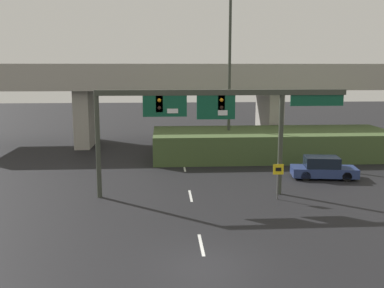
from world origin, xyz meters
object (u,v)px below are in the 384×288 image
(signal_gantry, at_px, (210,111))
(parked_sedan_near_right, at_px, (323,168))
(highway_light_pole_near, at_px, (230,43))
(speed_limit_sign, at_px, (278,176))

(signal_gantry, height_order, parked_sedan_near_right, signal_gantry)
(highway_light_pole_near, bearing_deg, speed_limit_sign, -85.66)
(highway_light_pole_near, relative_size, parked_sedan_near_right, 4.01)
(speed_limit_sign, bearing_deg, signal_gantry, 163.84)
(signal_gantry, relative_size, speed_limit_sign, 6.83)
(parked_sedan_near_right, bearing_deg, speed_limit_sign, -124.85)
(signal_gantry, height_order, highway_light_pole_near, highway_light_pole_near)
(highway_light_pole_near, xyz_separation_m, parked_sedan_near_right, (5.36, -8.10, -8.81))
(speed_limit_sign, relative_size, highway_light_pole_near, 0.12)
(speed_limit_sign, distance_m, highway_light_pole_near, 15.21)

